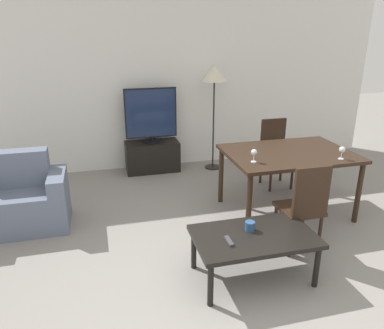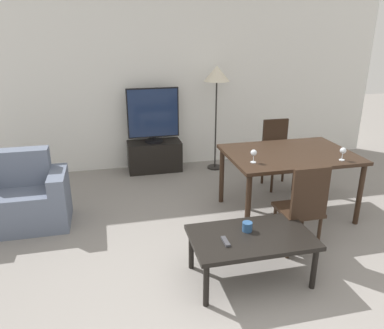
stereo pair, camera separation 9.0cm
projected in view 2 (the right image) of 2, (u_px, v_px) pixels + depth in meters
ground_plane at (240, 325)px, 2.87m from camera, size 18.00×18.00×0.00m
wall_back at (161, 82)px, 5.79m from camera, size 7.32×0.06×2.70m
armchair at (19, 200)px, 4.21m from camera, size 1.07×0.61×0.86m
tv_stand at (155, 156)px, 5.90m from camera, size 0.83×0.39×0.47m
tv at (153, 115)px, 5.67m from camera, size 0.78×0.27×0.83m
coffee_table at (251, 240)px, 3.28m from camera, size 1.07×0.64×0.44m
dining_table at (289, 159)px, 4.39m from camera, size 1.46×1.03×0.77m
dining_chair_near at (303, 205)px, 3.63m from camera, size 0.40×0.40×0.94m
dining_chair_far at (277, 150)px, 5.26m from camera, size 0.40×0.40×0.94m
floor_lamp at (217, 78)px, 5.58m from camera, size 0.39×0.39×1.62m
remote_primary at (226, 241)px, 3.15m from camera, size 0.04×0.15×0.02m
cup_white_near at (247, 227)px, 3.32m from camera, size 0.09×0.09×0.09m
wine_glass_left at (254, 154)px, 4.01m from camera, size 0.07×0.07×0.15m
wine_glass_center at (343, 151)px, 4.08m from camera, size 0.07×0.07×0.15m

